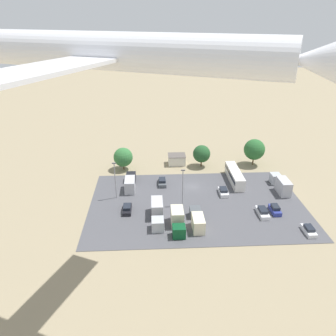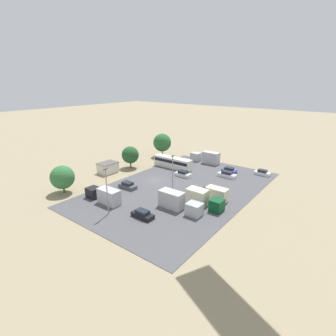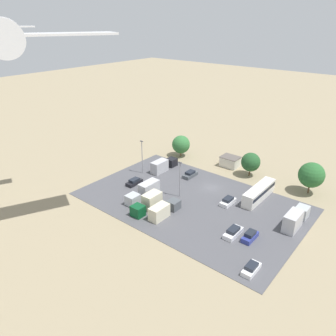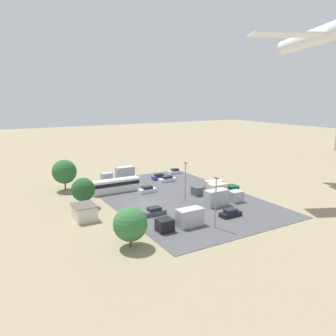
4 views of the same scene
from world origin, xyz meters
name	(u,v)px [view 3 (image 3 of 4)]	position (x,y,z in m)	size (l,w,h in m)	color
ground_plane	(211,188)	(0.00, 0.00, 0.00)	(400.00, 400.00, 0.00)	gray
parking_lot_surface	(191,201)	(0.00, 8.32, 0.04)	(48.63, 31.01, 0.08)	#4C4C51
shed_building	(230,162)	(2.90, -14.04, 1.44)	(5.02, 4.01, 2.87)	silver
bus	(259,192)	(-11.22, -2.30, 1.75)	(2.58, 11.92, 3.10)	silver
parked_car_0	(134,182)	(15.71, 10.66, 0.69)	(1.86, 4.37, 1.47)	black
parked_car_1	(250,236)	(-16.65, 12.69, 0.77)	(1.73, 4.04, 1.66)	navy
parked_car_2	(228,201)	(-7.01, 4.13, 0.72)	(1.93, 4.30, 1.53)	silver
parked_car_3	(190,174)	(7.54, -1.63, 0.72)	(1.96, 4.48, 1.53)	#4C5156
parked_car_4	(251,269)	(-20.76, 20.39, 0.69)	(1.77, 4.07, 1.46)	silver
parked_car_5	(233,232)	(-13.61, 13.56, 0.73)	(1.90, 4.78, 1.56)	silver
parked_truck_0	(295,219)	(-21.46, 2.98, 1.71)	(2.39, 9.24, 3.57)	#ADB2B7
parked_truck_1	(148,203)	(5.07, 17.08, 1.62)	(2.53, 7.66, 3.35)	#0C4723
parked_truck_2	(163,165)	(15.55, -0.16, 1.51)	(2.39, 8.88, 3.12)	black
parked_truck_3	(145,192)	(9.13, 13.89, 1.63)	(2.45, 9.24, 3.39)	#ADB2B7
parked_truck_4	(163,210)	(1.03, 16.79, 1.40)	(2.31, 8.20, 2.88)	#4C5156
tree_near_shed	(311,175)	(-19.04, -12.47, 4.71)	(5.92, 5.92, 7.68)	brown
tree_apron_mid	(181,144)	(17.98, -11.25, 3.70)	(5.30, 5.30, 6.35)	brown
tree_apron_far	(251,162)	(-3.97, -12.17, 3.84)	(4.91, 4.91, 6.31)	brown
light_pole_lot_centre	(142,156)	(18.60, 4.61, 5.04)	(0.90, 0.28, 9.06)	gray
light_pole_lot_edge	(180,178)	(3.30, 8.34, 4.86)	(0.90, 0.28, 8.70)	gray
airplane	(1,31)	(13.46, 37.33, 36.01)	(38.69, 32.81, 9.42)	white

